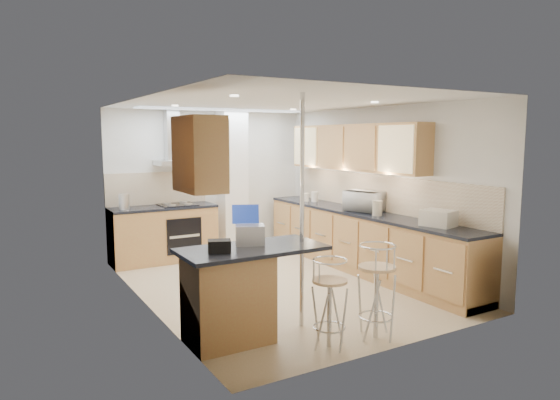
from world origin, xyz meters
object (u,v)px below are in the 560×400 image
bread_bin (438,218)px  bar_stool_end (377,291)px  bar_stool_near (330,303)px  microwave (365,201)px  laptop (250,235)px

bread_bin → bar_stool_end: bearing=-172.3°
bar_stool_near → bread_bin: 2.26m
microwave → bar_stool_near: microwave is taller
laptop → bar_stool_end: bearing=-13.1°
bar_stool_end → bread_bin: (1.56, 0.63, 0.53)m
laptop → bar_stool_near: bearing=-32.4°
bar_stool_near → bread_bin: (2.11, 0.58, 0.58)m
microwave → bar_stool_near: size_ratio=0.63×
microwave → bar_stool_end: size_ratio=0.57×
microwave → bar_stool_end: bearing=125.8°
microwave → bar_stool_end: microwave is taller
bar_stool_end → microwave: bearing=-26.1°
bar_stool_end → bar_stool_near: bearing=95.6°
microwave → bread_bin: (-0.02, -1.46, -0.05)m
bread_bin → bar_stool_near: bearing=-179.0°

